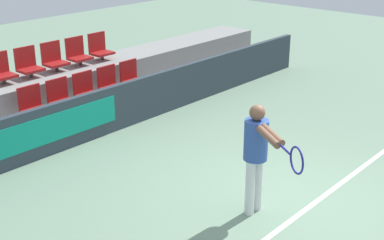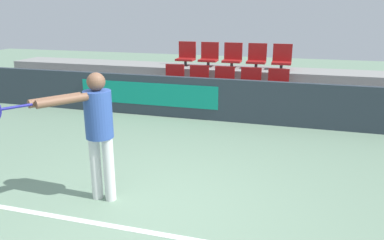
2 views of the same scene
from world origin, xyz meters
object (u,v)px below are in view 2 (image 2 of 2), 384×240
Objects in this scene: stadium_chair_1 at (198,80)px; stadium_chair_2 at (224,82)px; stadium_chair_4 at (278,85)px; stadium_chair_6 at (209,56)px; tennis_player at (94,125)px; stadium_chair_3 at (250,83)px; stadium_chair_9 at (282,58)px; stadium_chair_0 at (174,79)px; stadium_chair_5 at (186,55)px; stadium_chair_7 at (232,57)px; stadium_chair_8 at (257,58)px.

stadium_chair_1 is 1.00× the size of stadium_chair_2.
stadium_chair_2 and stadium_chair_4 have the same top height.
tennis_player reaches higher than stadium_chair_6.
stadium_chair_2 and stadium_chair_3 have the same top height.
stadium_chair_9 reaches higher than stadium_chair_1.
stadium_chair_4 is at bearing 0.00° from stadium_chair_0.
stadium_chair_3 is at bearing -29.39° from stadium_chair_5.
stadium_chair_9 is (2.36, 1.00, 0.44)m from stadium_chair_0.
stadium_chair_4 is (1.18, 0.00, 0.00)m from stadium_chair_2.
tennis_player is at bearing -108.22° from stadium_chair_9.
stadium_chair_9 is 5.75m from tennis_player.
stadium_chair_5 is at bearing 128.50° from tennis_player.
stadium_chair_9 is (1.18, 1.00, 0.44)m from stadium_chair_2.
stadium_chair_3 is 1.24m from stadium_chair_9.
stadium_chair_7 is at bearing 120.61° from stadium_chair_3.
stadium_chair_7 is at bearing 0.00° from stadium_chair_5.
stadium_chair_0 is 1.60m from stadium_chair_7.
stadium_chair_4 is 1.00× the size of stadium_chair_5.
stadium_chair_4 is 1.60m from stadium_chair_7.
stadium_chair_8 is (1.77, 0.00, 0.00)m from stadium_chair_5.
stadium_chair_6 is 5.46m from tennis_player.
stadium_chair_0 is 1.00× the size of stadium_chair_3.
tennis_player is (-0.03, -4.46, 0.28)m from stadium_chair_1.
stadium_chair_8 is at bearing 180.00° from stadium_chair_9.
stadium_chair_5 and stadium_chair_6 have the same top height.
stadium_chair_7 reaches higher than stadium_chair_2.
stadium_chair_2 is 0.37× the size of tennis_player.
stadium_chair_3 is (1.18, 0.00, 0.00)m from stadium_chair_1.
stadium_chair_9 is at bearing 0.00° from stadium_chair_6.
stadium_chair_1 is at bearing 0.00° from stadium_chair_0.
tennis_player reaches higher than stadium_chair_9.
stadium_chair_0 is at bearing -120.61° from stadium_chair_6.
stadium_chair_4 is 2.60m from stadium_chair_5.
stadium_chair_5 is 1.00× the size of stadium_chair_7.
stadium_chair_3 and stadium_chair_4 have the same top height.
stadium_chair_6 is (-1.77, 1.00, 0.44)m from stadium_chair_4.
stadium_chair_7 is (-1.18, 1.00, 0.44)m from stadium_chair_4.
stadium_chair_6 is 1.00× the size of stadium_chair_9.
tennis_player is at bearing -84.14° from stadium_chair_5.
stadium_chair_1 is 1.00× the size of stadium_chair_5.
stadium_chair_2 is at bearing -120.61° from stadium_chair_8.
stadium_chair_7 and stadium_chair_8 have the same top height.
stadium_chair_9 is at bearing 0.00° from stadium_chair_8.
tennis_player is (-1.21, -4.46, 0.28)m from stadium_chair_3.
stadium_chair_5 is at bearing 139.80° from stadium_chair_2.
stadium_chair_6 reaches higher than stadium_chair_0.
stadium_chair_0 is at bearing -139.80° from stadium_chair_7.
stadium_chair_4 is 1.00× the size of stadium_chair_9.
stadium_chair_3 is 1.00× the size of stadium_chair_8.
stadium_chair_8 is 1.00× the size of stadium_chair_9.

